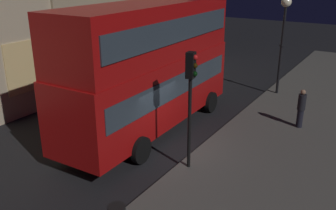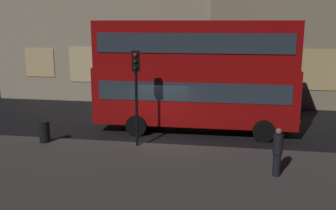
{
  "view_description": "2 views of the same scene",
  "coord_description": "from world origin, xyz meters",
  "px_view_note": "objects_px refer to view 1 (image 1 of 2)",
  "views": [
    {
      "loc": [
        -10.91,
        -6.85,
        6.7
      ],
      "look_at": [
        -0.3,
        -0.22,
        2.06
      ],
      "focal_mm": 39.72,
      "sensor_mm": 36.0,
      "label": 1
    },
    {
      "loc": [
        3.19,
        -16.67,
        5.39
      ],
      "look_at": [
        0.42,
        -0.24,
        1.72
      ],
      "focal_mm": 40.6,
      "sensor_mm": 36.0,
      "label": 2
    }
  ],
  "objects_px": {
    "traffic_light_near_kerb": "(191,87)",
    "street_lamp": "(284,22)",
    "double_decker_bus": "(150,62)",
    "traffic_light_far_side": "(212,25)",
    "pedestrian": "(301,108)"
  },
  "relations": [
    {
      "from": "traffic_light_near_kerb",
      "to": "street_lamp",
      "type": "bearing_deg",
      "value": -9.47
    },
    {
      "from": "double_decker_bus",
      "to": "street_lamp",
      "type": "bearing_deg",
      "value": -24.33
    },
    {
      "from": "double_decker_bus",
      "to": "traffic_light_far_side",
      "type": "bearing_deg",
      "value": 12.12
    },
    {
      "from": "pedestrian",
      "to": "traffic_light_near_kerb",
      "type": "bearing_deg",
      "value": 79.7
    },
    {
      "from": "street_lamp",
      "to": "traffic_light_far_side",
      "type": "bearing_deg",
      "value": 57.59
    },
    {
      "from": "double_decker_bus",
      "to": "traffic_light_far_side",
      "type": "distance_m",
      "value": 11.67
    },
    {
      "from": "double_decker_bus",
      "to": "traffic_light_far_side",
      "type": "height_order",
      "value": "double_decker_bus"
    },
    {
      "from": "traffic_light_near_kerb",
      "to": "street_lamp",
      "type": "relative_size",
      "value": 0.79
    },
    {
      "from": "traffic_light_near_kerb",
      "to": "pedestrian",
      "type": "distance_m",
      "value": 6.43
    },
    {
      "from": "street_lamp",
      "to": "double_decker_bus",
      "type": "bearing_deg",
      "value": 156.54
    },
    {
      "from": "traffic_light_near_kerb",
      "to": "street_lamp",
      "type": "xyz_separation_m",
      "value": [
        9.78,
        -0.19,
        0.99
      ]
    },
    {
      "from": "traffic_light_far_side",
      "to": "pedestrian",
      "type": "height_order",
      "value": "traffic_light_far_side"
    },
    {
      "from": "street_lamp",
      "to": "pedestrian",
      "type": "relative_size",
      "value": 3.02
    },
    {
      "from": "double_decker_bus",
      "to": "traffic_light_far_side",
      "type": "relative_size",
      "value": 2.41
    },
    {
      "from": "double_decker_bus",
      "to": "traffic_light_near_kerb",
      "type": "xyz_separation_m",
      "value": [
        -2.17,
        -3.11,
        0.03
      ]
    }
  ]
}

